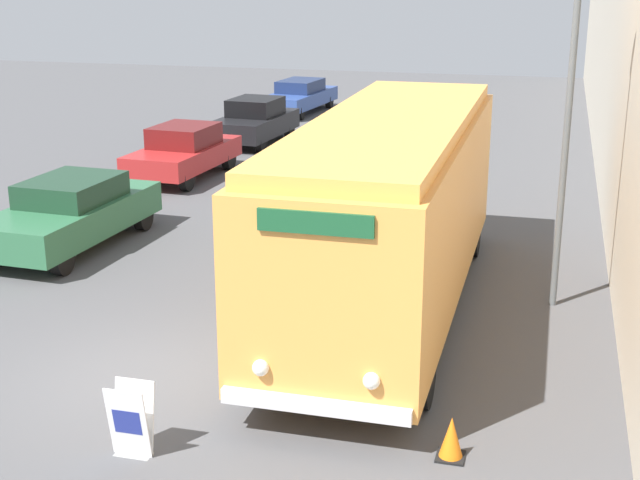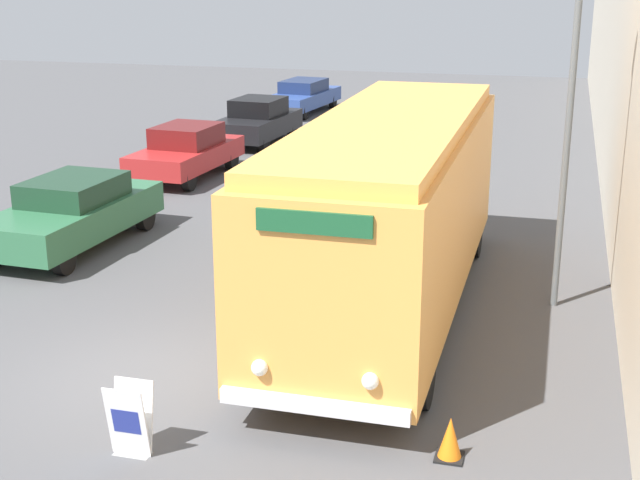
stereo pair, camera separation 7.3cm
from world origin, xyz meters
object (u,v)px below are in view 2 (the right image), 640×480
at_px(vintage_bus, 390,205).
at_px(traffic_cone, 450,438).
at_px(sign_board, 130,421).
at_px(parked_car_far, 258,121).
at_px(streetlamp, 574,62).
at_px(parked_car_mid, 186,151).
at_px(parked_car_near, 73,212).
at_px(parked_car_distant, 303,96).

height_order(vintage_bus, traffic_cone, vintage_bus).
xyz_separation_m(vintage_bus, traffic_cone, (1.73, -4.77, -1.67)).
bearing_deg(vintage_bus, sign_board, -110.77).
height_order(parked_car_far, traffic_cone, parked_car_far).
xyz_separation_m(streetlamp, parked_car_mid, (-10.55, 7.69, -3.61)).
xyz_separation_m(streetlamp, parked_car_far, (-10.25, 13.13, -3.61)).
height_order(sign_board, parked_car_near, parked_car_near).
bearing_deg(streetlamp, vintage_bus, -160.69).
relative_size(parked_car_mid, parked_car_distant, 0.89).
distance_m(streetlamp, parked_car_distant, 22.90).
bearing_deg(traffic_cone, vintage_bus, 109.93).
bearing_deg(parked_car_near, traffic_cone, -33.10).
relative_size(parked_car_distant, traffic_cone, 8.55).
xyz_separation_m(vintage_bus, parked_car_mid, (-7.67, 8.70, -1.17)).
height_order(parked_car_mid, parked_car_distant, parked_car_mid).
height_order(parked_car_distant, traffic_cone, parked_car_distant).
height_order(streetlamp, parked_car_far, streetlamp).
height_order(streetlamp, traffic_cone, streetlamp).
height_order(vintage_bus, parked_car_near, vintage_bus).
bearing_deg(parked_car_far, vintage_bus, -58.28).
bearing_deg(traffic_cone, streetlamp, 78.70).
height_order(vintage_bus, streetlamp, streetlamp).
bearing_deg(sign_board, streetlamp, 53.14).
bearing_deg(vintage_bus, traffic_cone, -70.07).
relative_size(parked_car_far, parked_car_distant, 0.85).
bearing_deg(vintage_bus, parked_car_near, 165.71).
relative_size(parked_car_mid, parked_car_far, 1.04).
bearing_deg(traffic_cone, parked_car_mid, 124.91).
xyz_separation_m(sign_board, streetlamp, (5.06, 6.75, 3.92)).
bearing_deg(parked_car_far, parked_car_distant, 97.41).
bearing_deg(streetlamp, parked_car_mid, 143.91).
relative_size(sign_board, parked_car_far, 0.24).
xyz_separation_m(parked_car_near, parked_car_far, (0.01, 12.26, -0.01)).
relative_size(vintage_bus, parked_car_far, 2.40).
xyz_separation_m(vintage_bus, parked_car_near, (-7.38, 1.88, -1.16)).
xyz_separation_m(sign_board, parked_car_near, (-5.20, 7.62, 0.31)).
height_order(vintage_bus, parked_car_mid, vintage_bus).
distance_m(streetlamp, traffic_cone, 7.18).
bearing_deg(parked_car_near, sign_board, -52.65).
height_order(parked_car_near, traffic_cone, parked_car_near).
bearing_deg(sign_board, traffic_cone, 13.96).
bearing_deg(streetlamp, parked_car_distant, 118.05).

